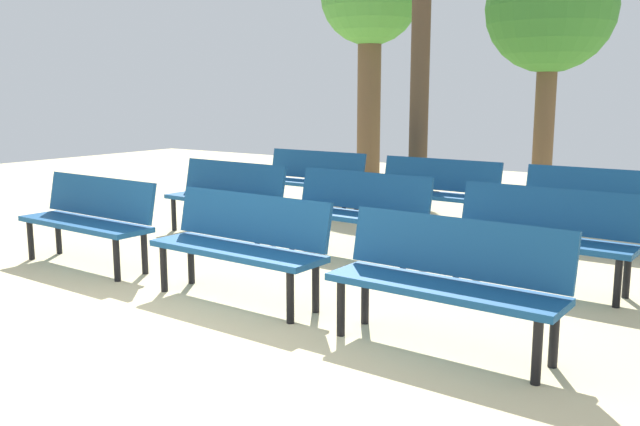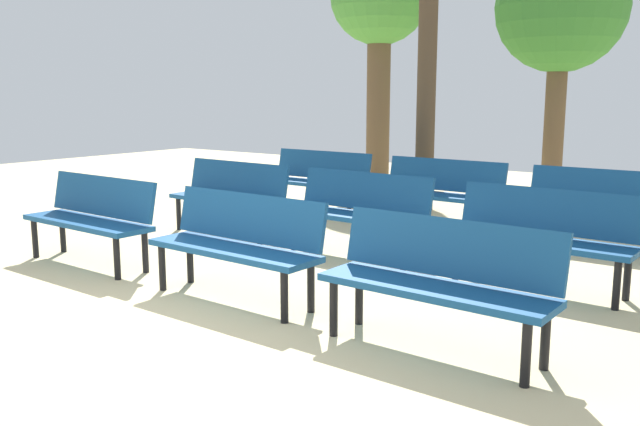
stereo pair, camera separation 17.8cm
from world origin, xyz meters
The scene contains 13 objects.
ground_plane centered at (0.00, 0.00, 0.00)m, with size 24.00×24.00×0.00m, color beige.
bench_r0_c0 centered at (-1.94, 1.60, 0.50)m, with size 1.61×0.51×0.87m.
bench_r0_c1 centered at (0.06, 1.59, 0.50)m, with size 1.61×0.51×0.87m.
bench_r0_c2 centered at (1.91, 1.56, 0.50)m, with size 1.61×0.51×0.87m.
bench_r1_c0 centered at (-1.85, 3.48, 0.50)m, with size 1.62×0.54×0.87m.
bench_r1_c1 centered at (0.01, 3.47, 0.50)m, with size 1.61×0.53×0.87m.
bench_r1_c2 centered at (1.98, 3.40, 0.50)m, with size 1.61×0.51×0.87m.
bench_r2_c0 centered at (-1.91, 5.33, 0.50)m, with size 1.60×0.48×0.87m.
bench_r2_c1 centered at (0.06, 5.28, 0.50)m, with size 1.60×0.50×0.87m.
bench_r2_c2 centered at (1.97, 5.28, 0.50)m, with size 1.60×0.49×0.87m.
tree_0 centered at (-0.80, 6.45, 1.61)m, with size 0.27×0.27×3.23m.
tree_1 centered at (-2.87, 8.49, 3.29)m, with size 1.81×1.81×4.36m.
tree_2 centered at (0.23, 9.01, 3.02)m, with size 2.11×2.11×4.12m.
Camera 2 is at (3.89, -2.44, 1.71)m, focal length 38.30 mm.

